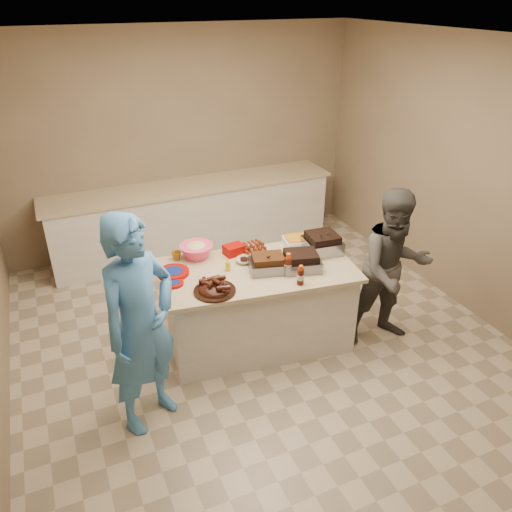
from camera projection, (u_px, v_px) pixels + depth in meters
name	position (u px, v px, depth m)	size (l,w,h in m)	color
room	(265.00, 346.00, 4.79)	(4.50, 5.00, 2.70)	#8B755A
back_counter	(193.00, 218.00, 6.35)	(3.60, 0.64, 0.90)	silver
island	(258.00, 341.00, 4.86)	(1.72, 0.91, 0.82)	silver
rib_platter	(215.00, 292.00, 4.12)	(0.35, 0.35, 0.14)	#3D150C
pulled_pork_tray	(268.00, 271.00, 4.43)	(0.32, 0.24, 0.10)	#47230F
brisket_tray	(300.00, 268.00, 4.47)	(0.33, 0.28, 0.10)	black
roasting_pan	(322.00, 252.00, 4.75)	(0.32, 0.32, 0.13)	gray
coleslaw_bowl	(197.00, 257.00, 4.65)	(0.31, 0.31, 0.21)	#FF416C
sausage_plate	(254.00, 252.00, 4.74)	(0.29, 0.29, 0.05)	silver
mac_cheese_dish	(299.00, 244.00, 4.90)	(0.30, 0.22, 0.08)	orange
bbq_bottle_a	(288.00, 275.00, 4.37)	(0.07, 0.07, 0.21)	#3F1107
bbq_bottle_b	(300.00, 284.00, 4.23)	(0.06, 0.06, 0.18)	#3F1107
mustard_bottle	(228.00, 271.00, 4.43)	(0.05, 0.05, 0.12)	yellow
sauce_bowl	(244.00, 263.00, 4.56)	(0.14, 0.05, 0.14)	silver
plate_stack_large	(173.00, 274.00, 4.38)	(0.28, 0.28, 0.03)	#920702
plate_stack_small	(174.00, 284.00, 4.23)	(0.17, 0.17, 0.02)	#920702
plastic_cup	(177.00, 260.00, 4.61)	(0.09, 0.08, 0.09)	#91550A
basket_stack	(234.00, 254.00, 4.71)	(0.18, 0.14, 0.09)	#920702
guest_blue	(153.00, 415.00, 4.02)	(0.64, 1.76, 0.42)	#4487CC
guest_gray	(383.00, 336.00, 4.93)	(0.74, 1.53, 0.58)	#4A4843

